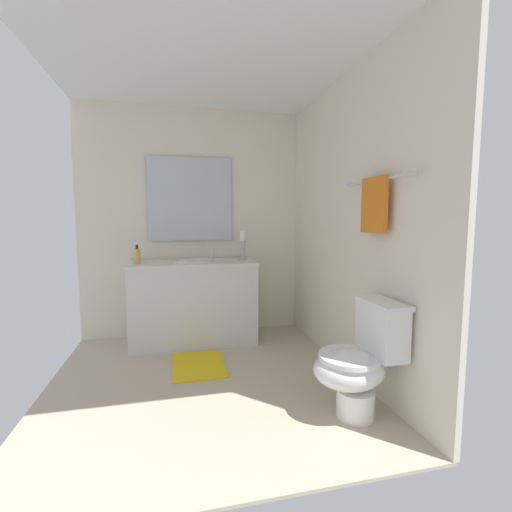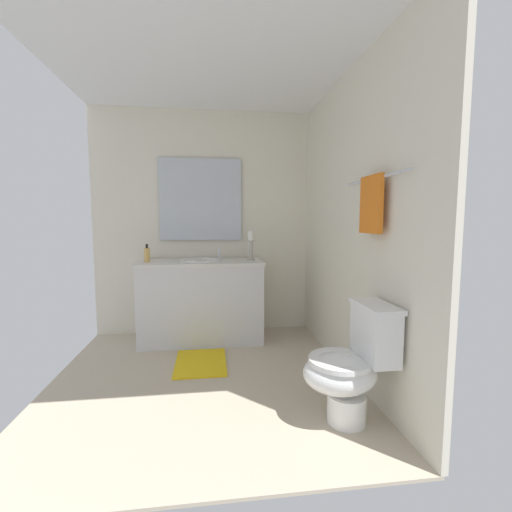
# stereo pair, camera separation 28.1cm
# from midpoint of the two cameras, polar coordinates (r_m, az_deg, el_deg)

# --- Properties ---
(floor) EXTENTS (2.48, 2.38, 0.02)m
(floor) POSITION_cam_midpoint_polar(r_m,az_deg,el_deg) (2.95, -5.60, -19.55)
(floor) COLOR beige
(floor) RESTS_ON ground
(wall_back) EXTENTS (2.48, 0.04, 2.45)m
(wall_back) POSITION_cam_midpoint_polar(r_m,az_deg,el_deg) (2.95, 17.94, 4.97)
(wall_back) COLOR silver
(wall_back) RESTS_ON ground
(wall_left) EXTENTS (0.04, 2.38, 2.45)m
(wall_left) POSITION_cam_midpoint_polar(r_m,az_deg,el_deg) (3.91, -6.42, 5.37)
(wall_left) COLOR silver
(wall_left) RESTS_ON ground
(ceiling) EXTENTS (2.48, 2.38, 0.02)m
(ceiling) POSITION_cam_midpoint_polar(r_m,az_deg,el_deg) (2.93, -6.16, 30.10)
(ceiling) COLOR white
(vanity_cabinet) EXTENTS (0.58, 1.28, 0.84)m
(vanity_cabinet) POSITION_cam_midpoint_polar(r_m,az_deg,el_deg) (3.68, -6.76, -7.28)
(vanity_cabinet) COLOR silver
(vanity_cabinet) RESTS_ON ground
(sink_basin) EXTENTS (0.40, 0.40, 0.24)m
(sink_basin) POSITION_cam_midpoint_polar(r_m,az_deg,el_deg) (3.61, -6.81, -1.38)
(sink_basin) COLOR white
(sink_basin) RESTS_ON vanity_cabinet
(mirror) EXTENTS (0.02, 0.89, 0.89)m
(mirror) POSITION_cam_midpoint_polar(r_m,az_deg,el_deg) (3.87, -7.01, 9.19)
(mirror) COLOR silver
(candle_holder_tall) EXTENTS (0.09, 0.09, 0.30)m
(candle_holder_tall) POSITION_cam_midpoint_polar(r_m,az_deg,el_deg) (3.63, 1.37, 1.86)
(candle_holder_tall) COLOR #B7B2A5
(candle_holder_tall) RESTS_ON vanity_cabinet
(soap_bottle) EXTENTS (0.06, 0.06, 0.18)m
(soap_bottle) POSITION_cam_midpoint_polar(r_m,az_deg,el_deg) (3.59, -15.36, 0.22)
(soap_bottle) COLOR #E5B259
(soap_bottle) RESTS_ON vanity_cabinet
(toilet) EXTENTS (0.39, 0.54, 0.75)m
(toilet) POSITION_cam_midpoint_polar(r_m,az_deg,el_deg) (2.35, 18.73, -16.72)
(toilet) COLOR white
(toilet) RESTS_ON ground
(towel_bar) EXTENTS (0.84, 0.02, 0.02)m
(towel_bar) POSITION_cam_midpoint_polar(r_m,az_deg,el_deg) (2.49, 22.07, 11.75)
(towel_bar) COLOR silver
(towel_near_vanity) EXTENTS (0.28, 0.03, 0.38)m
(towel_near_vanity) POSITION_cam_midpoint_polar(r_m,az_deg,el_deg) (2.47, 21.55, 7.87)
(towel_near_vanity) COLOR orange
(towel_near_vanity) RESTS_ON towel_bar
(bath_mat) EXTENTS (0.60, 0.44, 0.02)m
(bath_mat) POSITION_cam_midpoint_polar(r_m,az_deg,el_deg) (3.21, -6.49, -17.04)
(bath_mat) COLOR yellow
(bath_mat) RESTS_ON ground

